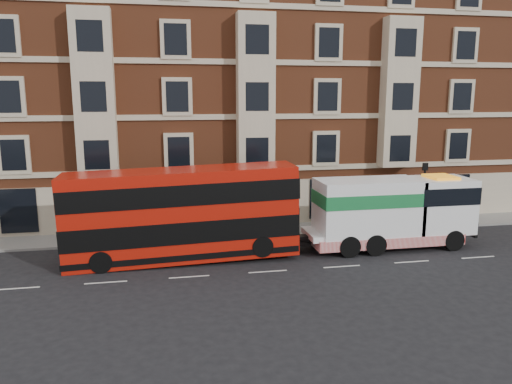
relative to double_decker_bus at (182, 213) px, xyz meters
The scene contains 8 objects.
ground 5.63m from the double_decker_bus, 32.98° to the right, with size 120.00×120.00×0.00m, color black.
sidewalk 6.86m from the double_decker_bus, 49.05° to the left, with size 90.00×3.00×0.15m, color slate.
victorian_terrace 15.10m from the double_decker_bus, 69.24° to the left, with size 45.00×12.00×20.40m.
lamp_post_west 3.95m from the double_decker_bus, 117.71° to the left, with size 0.35×0.15×4.35m.
lamp_post_east 16.54m from the double_decker_bus, 12.21° to the left, with size 0.35×0.15×4.35m.
double_decker_bus is the anchor object (origin of this frame).
tow_truck 12.07m from the double_decker_bus, ahead, with size 9.91×2.93×4.13m.
pedestrian 5.60m from the double_decker_bus, 140.10° to the left, with size 0.67×0.44×1.84m, color black.
Camera 1 is at (-5.21, -23.74, 8.87)m, focal length 35.00 mm.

